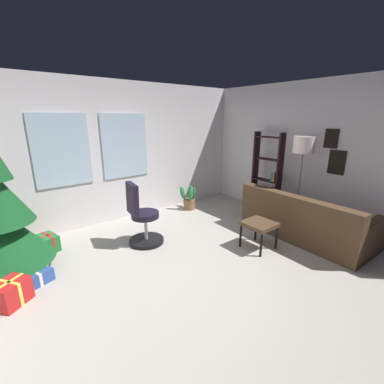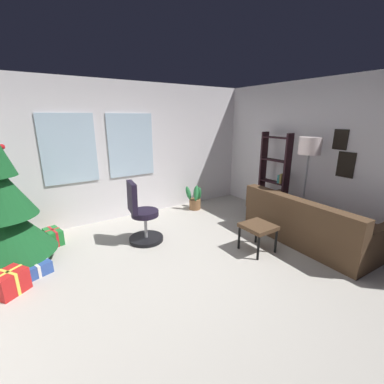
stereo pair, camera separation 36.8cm
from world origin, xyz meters
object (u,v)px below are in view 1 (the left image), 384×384
object	(u,v)px
bookshelf	(266,178)
floor_lamp	(303,152)
gift_box_green	(49,242)
gift_box_blue	(35,277)
couch	(313,222)
footstool	(259,226)
gift_box_red	(11,293)
office_chair	(142,220)
potted_plant	(189,199)
gift_box_gold	(45,241)

from	to	relation	value
bookshelf	floor_lamp	distance (m)	1.15
gift_box_green	gift_box_blue	world-z (taller)	gift_box_green
floor_lamp	couch	bearing A→B (deg)	-108.41
footstool	gift_box_blue	size ratio (longest dim) A/B	1.08
gift_box_red	gift_box_green	xyz separation A→B (m)	(0.57, 1.09, -0.01)
gift_box_blue	bookshelf	xyz separation A→B (m)	(4.34, -0.20, 0.66)
bookshelf	office_chair	bearing A→B (deg)	173.66
couch	floor_lamp	size ratio (longest dim) A/B	1.26
gift_box_green	potted_plant	bearing A→B (deg)	2.08
couch	gift_box_red	distance (m)	4.36
gift_box_blue	footstool	bearing A→B (deg)	-21.70
footstool	gift_box_blue	distance (m)	3.13
gift_box_gold	gift_box_blue	xyz separation A→B (m)	(-0.28, -1.01, 0.01)
bookshelf	gift_box_green	bearing A→B (deg)	165.72
gift_box_green	office_chair	xyz separation A→B (m)	(1.24, -0.72, 0.28)
floor_lamp	potted_plant	xyz separation A→B (m)	(-0.91, 2.02, -1.18)
footstool	potted_plant	distance (m)	2.10
couch	footstool	bearing A→B (deg)	161.49
gift_box_green	potted_plant	size ratio (longest dim) A/B	0.68
floor_lamp	potted_plant	world-z (taller)	floor_lamp
gift_box_blue	office_chair	distance (m)	1.59
couch	gift_box_gold	bearing A→B (deg)	145.43
couch	gift_box_gold	size ratio (longest dim) A/B	6.77
gift_box_gold	office_chair	size ratio (longest dim) A/B	0.30
footstool	bookshelf	size ratio (longest dim) A/B	0.27
bookshelf	potted_plant	xyz separation A→B (m)	(-1.19, 1.13, -0.50)
office_chair	floor_lamp	bearing A→B (deg)	-25.63
couch	gift_box_gold	distance (m)	4.43
gift_box_blue	floor_lamp	xyz separation A→B (m)	(4.06, -1.09, 1.33)
couch	floor_lamp	world-z (taller)	floor_lamp
gift_box_red	potted_plant	xyz separation A→B (m)	(3.40, 1.19, 0.10)
couch	office_chair	world-z (taller)	office_chair
office_chair	bookshelf	distance (m)	2.82
floor_lamp	gift_box_gold	bearing A→B (deg)	150.84
gift_box_gold	floor_lamp	size ratio (longest dim) A/B	0.19
couch	bookshelf	bearing A→B (deg)	72.05
gift_box_gold	gift_box_blue	size ratio (longest dim) A/B	0.74
floor_lamp	footstool	bearing A→B (deg)	-177.10
gift_box_red	bookshelf	bearing A→B (deg)	0.81
couch	bookshelf	size ratio (longest dim) A/B	1.25
footstool	gift_box_red	xyz separation A→B (m)	(-3.15, 0.88, -0.23)
floor_lamp	potted_plant	distance (m)	2.51
gift_box_red	gift_box_blue	bearing A→B (deg)	46.17
potted_plant	bookshelf	bearing A→B (deg)	-43.36
gift_box_red	floor_lamp	bearing A→B (deg)	-10.83
gift_box_gold	gift_box_green	bearing A→B (deg)	-80.58
couch	floor_lamp	bearing A→B (deg)	71.59
gift_box_red	gift_box_gold	xyz separation A→B (m)	(0.54, 1.28, -0.06)
gift_box_gold	floor_lamp	xyz separation A→B (m)	(3.78, -2.11, 1.34)
bookshelf	potted_plant	size ratio (longest dim) A/B	2.95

